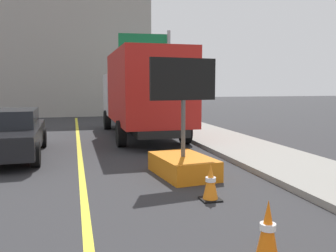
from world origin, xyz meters
name	(u,v)px	position (x,y,z in m)	size (l,w,h in m)	color
lane_center_stripe	(86,222)	(0.00, 6.00, 0.00)	(0.14, 36.00, 0.01)	yellow
arrow_board_trailer	(183,155)	(2.28, 8.36, 0.48)	(1.60, 1.93, 2.70)	orange
box_truck	(142,92)	(2.54, 14.71, 1.81)	(2.58, 7.83, 3.32)	black
pickup_car	(5,133)	(-2.09, 11.71, 0.70)	(2.19, 4.72, 1.38)	black
highway_guide_sign	(154,60)	(4.15, 19.57, 3.42)	(2.78, 0.33, 5.00)	gray
far_building_block	(52,40)	(-1.58, 29.40, 5.47)	(13.38, 9.22, 10.94)	gray
traffic_cone_near_sign	(268,231)	(2.04, 4.20, 0.37)	(0.36, 0.36, 0.76)	black
traffic_cone_mid_lane	(211,182)	(2.23, 6.51, 0.33)	(0.36, 0.36, 0.68)	black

